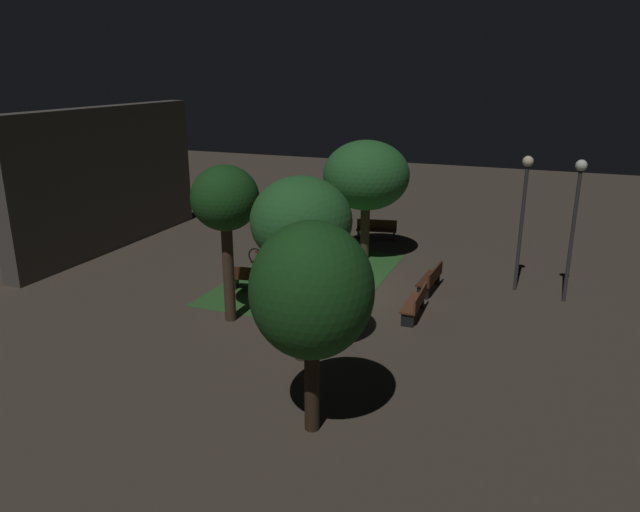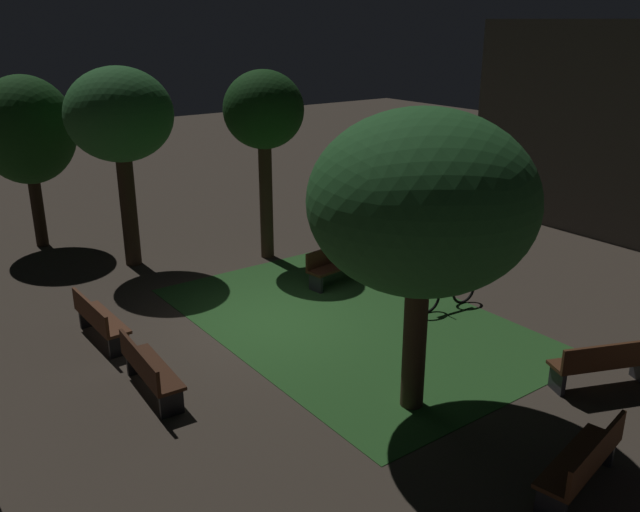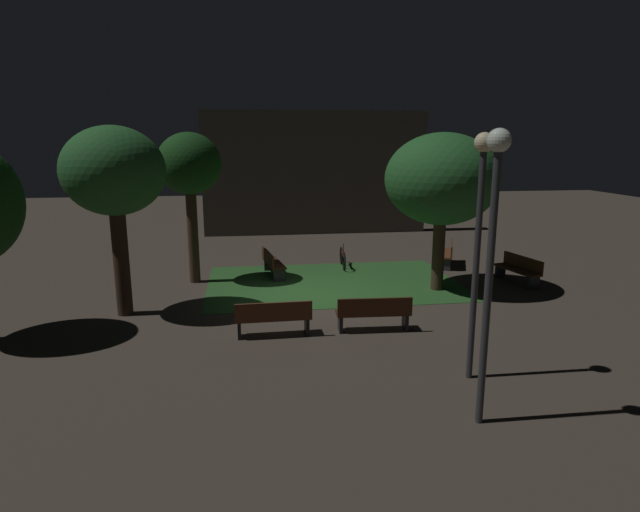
{
  "view_description": "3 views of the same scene",
  "coord_description": "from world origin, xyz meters",
  "px_view_note": "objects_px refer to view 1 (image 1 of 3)",
  "views": [
    {
      "loc": [
        -18.29,
        -6.63,
        7.42
      ],
      "look_at": [
        -0.6,
        0.3,
        1.43
      ],
      "focal_mm": 33.5,
      "sensor_mm": 36.0,
      "label": 1
    },
    {
      "loc": [
        10.75,
        -6.63,
        5.91
      ],
      "look_at": [
        -0.16,
        1.4,
        1.11
      ],
      "focal_mm": 37.52,
      "sensor_mm": 36.0,
      "label": 2
    },
    {
      "loc": [
        -1.77,
        -14.81,
        4.54
      ],
      "look_at": [
        0.45,
        0.74,
        1.05
      ],
      "focal_mm": 29.32,
      "sensor_mm": 36.0,
      "label": 3
    }
  ],
  "objects_px": {
    "bench_by_lamp": "(431,278)",
    "tree_lawn_side": "(312,291)",
    "bench_path_side": "(257,278)",
    "bench_lawn_edge": "(376,229)",
    "tree_near_wall": "(225,201)",
    "lamp_post_plaza_east": "(576,208)",
    "bicycle": "(267,257)",
    "tree_left_canopy": "(366,176)",
    "lamp_post_path_center": "(524,201)",
    "bench_corner": "(311,231)",
    "tree_right_canopy": "(301,224)",
    "bench_near_trees": "(416,303)"
  },
  "relations": [
    {
      "from": "lamp_post_plaza_east",
      "to": "lamp_post_path_center",
      "type": "distance_m",
      "value": 1.69
    },
    {
      "from": "tree_left_canopy",
      "to": "tree_near_wall",
      "type": "bearing_deg",
      "value": 165.35
    },
    {
      "from": "tree_left_canopy",
      "to": "bicycle",
      "type": "relative_size",
      "value": 2.85
    },
    {
      "from": "bench_lawn_edge",
      "to": "tree_right_canopy",
      "type": "xyz_separation_m",
      "value": [
        -11.95,
        -1.43,
        3.23
      ]
    },
    {
      "from": "bench_near_trees",
      "to": "tree_near_wall",
      "type": "bearing_deg",
      "value": 113.38
    },
    {
      "from": "bench_near_trees",
      "to": "bench_corner",
      "type": "height_order",
      "value": "same"
    },
    {
      "from": "bicycle",
      "to": "tree_near_wall",
      "type": "bearing_deg",
      "value": -165.77
    },
    {
      "from": "bench_path_side",
      "to": "bench_corner",
      "type": "relative_size",
      "value": 1.0
    },
    {
      "from": "bench_path_side",
      "to": "tree_lawn_side",
      "type": "height_order",
      "value": "tree_lawn_side"
    },
    {
      "from": "lamp_post_path_center",
      "to": "bench_path_side",
      "type": "bearing_deg",
      "value": 112.18
    },
    {
      "from": "lamp_post_path_center",
      "to": "bench_lawn_edge",
      "type": "bearing_deg",
      "value": 54.89
    },
    {
      "from": "bench_near_trees",
      "to": "bench_corner",
      "type": "distance_m",
      "value": 9.22
    },
    {
      "from": "bench_by_lamp",
      "to": "lamp_post_plaza_east",
      "type": "relative_size",
      "value": 0.39
    },
    {
      "from": "bench_lawn_edge",
      "to": "tree_near_wall",
      "type": "relative_size",
      "value": 0.39
    },
    {
      "from": "bicycle",
      "to": "bench_lawn_edge",
      "type": "bearing_deg",
      "value": -29.26
    },
    {
      "from": "tree_left_canopy",
      "to": "lamp_post_plaza_east",
      "type": "relative_size",
      "value": 1.01
    },
    {
      "from": "tree_right_canopy",
      "to": "bicycle",
      "type": "bearing_deg",
      "value": 33.11
    },
    {
      "from": "lamp_post_plaza_east",
      "to": "lamp_post_path_center",
      "type": "bearing_deg",
      "value": 71.67
    },
    {
      "from": "bench_near_trees",
      "to": "lamp_post_plaza_east",
      "type": "xyz_separation_m",
      "value": [
        3.13,
        -4.32,
        2.71
      ]
    },
    {
      "from": "bench_lawn_edge",
      "to": "tree_left_canopy",
      "type": "bearing_deg",
      "value": -173.43
    },
    {
      "from": "bench_lawn_edge",
      "to": "tree_lawn_side",
      "type": "relative_size",
      "value": 0.4
    },
    {
      "from": "bench_near_trees",
      "to": "bench_lawn_edge",
      "type": "distance_m",
      "value": 8.89
    },
    {
      "from": "bench_path_side",
      "to": "bench_lawn_edge",
      "type": "bearing_deg",
      "value": -14.37
    },
    {
      "from": "tree_lawn_side",
      "to": "bench_near_trees",
      "type": "bearing_deg",
      "value": -6.11
    },
    {
      "from": "bench_by_lamp",
      "to": "tree_near_wall",
      "type": "relative_size",
      "value": 0.38
    },
    {
      "from": "bench_corner",
      "to": "tree_near_wall",
      "type": "relative_size",
      "value": 0.39
    },
    {
      "from": "bench_near_trees",
      "to": "tree_lawn_side",
      "type": "distance_m",
      "value": 7.3
    },
    {
      "from": "bench_corner",
      "to": "bench_lawn_edge",
      "type": "bearing_deg",
      "value": -62.7
    },
    {
      "from": "bench_corner",
      "to": "lamp_post_path_center",
      "type": "bearing_deg",
      "value": -109.03
    },
    {
      "from": "bench_by_lamp",
      "to": "bench_path_side",
      "type": "bearing_deg",
      "value": 110.95
    },
    {
      "from": "bench_by_lamp",
      "to": "bench_corner",
      "type": "relative_size",
      "value": 0.99
    },
    {
      "from": "tree_lawn_side",
      "to": "lamp_post_path_center",
      "type": "height_order",
      "value": "lamp_post_path_center"
    },
    {
      "from": "tree_near_wall",
      "to": "tree_left_canopy",
      "type": "relative_size",
      "value": 1.0
    },
    {
      "from": "tree_near_wall",
      "to": "lamp_post_path_center",
      "type": "relative_size",
      "value": 1.02
    },
    {
      "from": "bench_path_side",
      "to": "bench_corner",
      "type": "height_order",
      "value": "same"
    },
    {
      "from": "bench_near_trees",
      "to": "bench_lawn_edge",
      "type": "relative_size",
      "value": 0.97
    },
    {
      "from": "bench_corner",
      "to": "lamp_post_path_center",
      "type": "distance_m",
      "value": 9.87
    },
    {
      "from": "tree_near_wall",
      "to": "lamp_post_plaza_east",
      "type": "height_order",
      "value": "tree_near_wall"
    },
    {
      "from": "tree_lawn_side",
      "to": "lamp_post_plaza_east",
      "type": "relative_size",
      "value": 0.98
    },
    {
      "from": "tree_left_canopy",
      "to": "bicycle",
      "type": "distance_m",
      "value": 5.05
    },
    {
      "from": "bench_corner",
      "to": "tree_lawn_side",
      "type": "distance_m",
      "value": 14.85
    },
    {
      "from": "bench_by_lamp",
      "to": "tree_right_canopy",
      "type": "bearing_deg",
      "value": 160.64
    },
    {
      "from": "bench_near_trees",
      "to": "tree_lawn_side",
      "type": "bearing_deg",
      "value": 173.89
    },
    {
      "from": "bench_by_lamp",
      "to": "tree_lawn_side",
      "type": "height_order",
      "value": "tree_lawn_side"
    },
    {
      "from": "tree_right_canopy",
      "to": "tree_lawn_side",
      "type": "height_order",
      "value": "tree_right_canopy"
    },
    {
      "from": "lamp_post_path_center",
      "to": "bicycle",
      "type": "bearing_deg",
      "value": 94.84
    },
    {
      "from": "tree_lawn_side",
      "to": "lamp_post_plaza_east",
      "type": "height_order",
      "value": "lamp_post_plaza_east"
    },
    {
      "from": "lamp_post_path_center",
      "to": "lamp_post_plaza_east",
      "type": "bearing_deg",
      "value": -108.33
    },
    {
      "from": "bench_near_trees",
      "to": "tree_near_wall",
      "type": "height_order",
      "value": "tree_near_wall"
    },
    {
      "from": "bench_corner",
      "to": "tree_lawn_side",
      "type": "relative_size",
      "value": 0.4
    }
  ]
}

